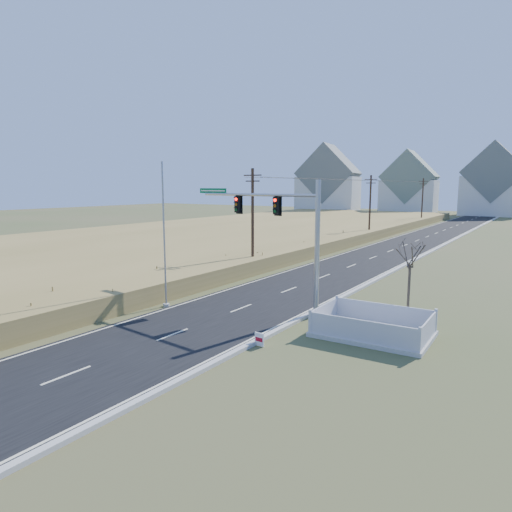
{
  "coord_description": "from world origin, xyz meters",
  "views": [
    {
      "loc": [
        15.68,
        -18.18,
        7.47
      ],
      "look_at": [
        1.11,
        3.97,
        3.4
      ],
      "focal_mm": 32.0,
      "sensor_mm": 36.0,
      "label": 1
    }
  ],
  "objects": [
    {
      "name": "ground",
      "position": [
        0.0,
        0.0,
        0.0
      ],
      "size": [
        260.0,
        260.0,
        0.0
      ],
      "primitive_type": "plane",
      "color": "#404F26",
      "rests_on": "ground"
    },
    {
      "name": "road",
      "position": [
        0.0,
        50.0,
        0.03
      ],
      "size": [
        8.0,
        180.0,
        0.06
      ],
      "primitive_type": "cube",
      "color": "black",
      "rests_on": "ground"
    },
    {
      "name": "curb",
      "position": [
        4.15,
        50.0,
        0.09
      ],
      "size": [
        0.3,
        180.0,
        0.18
      ],
      "primitive_type": "cube",
      "color": "#B2AFA8",
      "rests_on": "ground"
    },
    {
      "name": "reed_marsh",
      "position": [
        -24.0,
        40.0,
        0.65
      ],
      "size": [
        38.0,
        110.0,
        1.3
      ],
      "primitive_type": "cube",
      "color": "#A28749",
      "rests_on": "ground"
    },
    {
      "name": "utility_pole_near",
      "position": [
        -6.5,
        15.0,
        4.68
      ],
      "size": [
        1.8,
        0.26,
        9.0
      ],
      "color": "#422D1E",
      "rests_on": "ground"
    },
    {
      "name": "utility_pole_mid",
      "position": [
        -6.5,
        45.0,
        4.68
      ],
      "size": [
        1.8,
        0.26,
        9.0
      ],
      "color": "#422D1E",
      "rests_on": "ground"
    },
    {
      "name": "utility_pole_far",
      "position": [
        -6.5,
        75.0,
        4.68
      ],
      "size": [
        1.8,
        0.26,
        9.0
      ],
      "color": "#422D1E",
      "rests_on": "ground"
    },
    {
      "name": "condo_nw",
      "position": [
        -38.0,
        100.0,
        7.7
      ],
      "size": [
        17.69,
        13.38,
        19.05
      ],
      "rotation": [
        0.0,
        0.0,
        0.14
      ],
      "color": "silver",
      "rests_on": "ground"
    },
    {
      "name": "condo_nnw",
      "position": [
        -18.0,
        108.0,
        6.94
      ],
      "size": [
        14.93,
        11.17,
        17.03
      ],
      "rotation": [
        0.0,
        0.0,
        0.07
      ],
      "color": "silver",
      "rests_on": "ground"
    },
    {
      "name": "condo_n",
      "position": [
        2.0,
        112.0,
        7.61
      ],
      "size": [
        15.27,
        10.2,
        18.54
      ],
      "color": "silver",
      "rests_on": "ground"
    },
    {
      "name": "traffic_signal_mast",
      "position": [
        2.6,
        5.34,
        4.75
      ],
      "size": [
        9.79,
        1.43,
        7.83
      ],
      "rotation": [
        0.0,
        0.0,
        -0.11
      ],
      "color": "#9EA0A5",
      "rests_on": "ground"
    },
    {
      "name": "fence_enclosure",
      "position": [
        8.44,
        3.54,
        0.26
      ],
      "size": [
        5.67,
        3.95,
        1.27
      ],
      "rotation": [
        0.0,
        0.0,
        0.02
      ],
      "color": "#B7B5AD",
      "rests_on": "ground"
    },
    {
      "name": "open_sign",
      "position": [
        4.5,
        -0.9,
        0.34
      ],
      "size": [
        0.52,
        0.1,
        0.64
      ],
      "rotation": [
        0.0,
        0.0,
        -0.09
      ],
      "color": "white",
      "rests_on": "ground"
    },
    {
      "name": "flagpole",
      "position": [
        -4.3,
        1.94,
        3.57
      ],
      "size": [
        0.4,
        0.4,
        8.95
      ],
      "color": "#B7B5AD",
      "rests_on": "ground"
    },
    {
      "name": "bare_tree",
      "position": [
        9.23,
        7.0,
        3.89
      ],
      "size": [
        1.82,
        1.82,
        4.82
      ],
      "color": "#4C3F33",
      "rests_on": "ground"
    }
  ]
}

